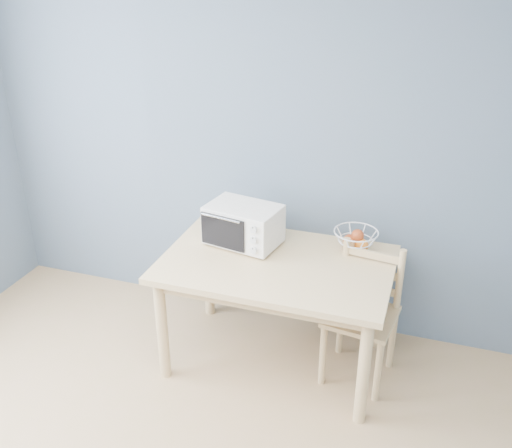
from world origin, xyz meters
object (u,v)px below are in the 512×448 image
(dining_table, at_px, (276,275))
(dining_chair, at_px, (363,316))
(toaster_oven, at_px, (241,224))
(fruit_basket, at_px, (355,240))

(dining_table, xyz_separation_m, dining_chair, (0.54, 0.06, -0.22))
(toaster_oven, xyz_separation_m, fruit_basket, (0.71, 0.15, -0.07))
(toaster_oven, xyz_separation_m, dining_chair, (0.83, -0.09, -0.46))
(toaster_oven, distance_m, fruit_basket, 0.73)
(toaster_oven, height_order, dining_chair, toaster_oven)
(fruit_basket, height_order, dining_chair, fruit_basket)
(toaster_oven, bearing_deg, dining_chair, 4.14)
(dining_chair, bearing_deg, dining_table, -165.91)
(toaster_oven, relative_size, fruit_basket, 1.43)
(dining_table, relative_size, dining_chair, 1.62)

